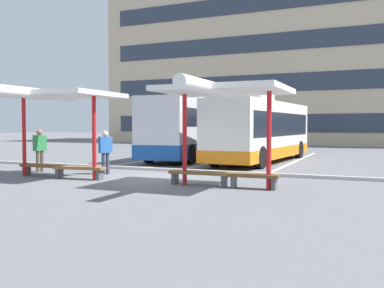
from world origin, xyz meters
name	(u,v)px	position (x,y,z in m)	size (l,w,h in m)	color
ground_plane	(148,177)	(0.00, 0.00, 0.00)	(160.00, 160.00, 0.00)	slate
terminal_building	(301,54)	(0.03, 33.65, 9.66)	(40.27, 13.79, 22.07)	#C6B293
coach_bus_0	(196,129)	(-2.05, 9.35, 1.71)	(3.17, 11.45, 3.67)	silver
coach_bus_1	(262,131)	(2.18, 8.27, 1.62)	(3.23, 10.39, 3.46)	silver
lane_stripe_0	(172,157)	(-3.77, 9.66, 0.00)	(0.16, 14.00, 0.01)	white
lane_stripe_1	(230,159)	(0.00, 9.66, 0.00)	(0.16, 14.00, 0.01)	white
lane_stripe_2	(297,161)	(3.77, 9.66, 0.00)	(0.16, 14.00, 0.01)	white
waiting_shelter_0	(52,96)	(-2.89, -1.72, 2.94)	(4.20, 4.86, 3.17)	red
bench_0	(43,167)	(-3.79, -1.26, 0.34)	(1.85, 0.48, 0.45)	brown
bench_1	(79,170)	(-1.99, -1.40, 0.34)	(1.98, 0.61, 0.45)	brown
waiting_shelter_1	(222,92)	(3.42, -1.49, 2.92)	(3.73, 4.90, 3.14)	red
bench_2	(199,174)	(2.52, -1.12, 0.34)	(2.00, 0.45, 0.45)	brown
bench_3	(254,178)	(4.32, -1.18, 0.33)	(1.54, 0.47, 0.45)	brown
platform_kerb	(174,170)	(0.00, 2.18, 0.06)	(44.00, 0.24, 0.12)	#ADADA8
waiting_passenger_0	(40,147)	(-5.04, -0.07, 1.02)	(0.42, 0.55, 1.75)	brown
waiting_passenger_1	(105,149)	(-2.00, 0.21, 0.99)	(0.45, 0.53, 1.70)	#33384C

